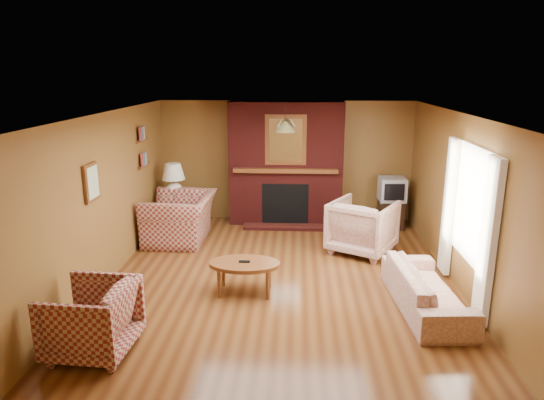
# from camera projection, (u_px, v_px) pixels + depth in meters

# --- Properties ---
(floor) EXTENTS (6.50, 6.50, 0.00)m
(floor) POSITION_uv_depth(u_px,v_px,m) (280.00, 286.00, 6.91)
(floor) COLOR #4C2710
(floor) RESTS_ON ground
(ceiling) EXTENTS (6.50, 6.50, 0.00)m
(ceiling) POSITION_uv_depth(u_px,v_px,m) (280.00, 116.00, 6.28)
(ceiling) COLOR white
(ceiling) RESTS_ON wall_back
(wall_back) EXTENTS (6.50, 0.00, 6.50)m
(wall_back) POSITION_uv_depth(u_px,v_px,m) (286.00, 161.00, 9.73)
(wall_back) COLOR brown
(wall_back) RESTS_ON floor
(wall_front) EXTENTS (6.50, 0.00, 6.50)m
(wall_front) POSITION_uv_depth(u_px,v_px,m) (263.00, 326.00, 3.46)
(wall_front) COLOR brown
(wall_front) RESTS_ON floor
(wall_left) EXTENTS (0.00, 6.50, 6.50)m
(wall_left) POSITION_uv_depth(u_px,v_px,m) (100.00, 202.00, 6.73)
(wall_left) COLOR brown
(wall_left) RESTS_ON floor
(wall_right) EXTENTS (0.00, 6.50, 6.50)m
(wall_right) POSITION_uv_depth(u_px,v_px,m) (467.00, 207.00, 6.46)
(wall_right) COLOR brown
(wall_right) RESTS_ON floor
(fireplace) EXTENTS (2.20, 0.82, 2.40)m
(fireplace) POSITION_uv_depth(u_px,v_px,m) (286.00, 165.00, 9.48)
(fireplace) COLOR #491210
(fireplace) RESTS_ON floor
(window_right) EXTENTS (0.10, 1.85, 2.00)m
(window_right) POSITION_uv_depth(u_px,v_px,m) (468.00, 217.00, 6.29)
(window_right) COLOR beige
(window_right) RESTS_ON wall_right
(bookshelf) EXTENTS (0.09, 0.55, 0.71)m
(bookshelf) POSITION_uv_depth(u_px,v_px,m) (144.00, 148.00, 8.43)
(bookshelf) COLOR brown
(bookshelf) RESTS_ON wall_left
(botanical_print) EXTENTS (0.05, 0.40, 0.50)m
(botanical_print) POSITION_uv_depth(u_px,v_px,m) (91.00, 182.00, 6.34)
(botanical_print) COLOR brown
(botanical_print) RESTS_ON wall_left
(pendant_light) EXTENTS (0.36, 0.36, 0.48)m
(pendant_light) POSITION_uv_depth(u_px,v_px,m) (285.00, 127.00, 8.61)
(pendant_light) COLOR black
(pendant_light) RESTS_ON ceiling
(plaid_loveseat) EXTENTS (1.16, 1.32, 0.84)m
(plaid_loveseat) POSITION_uv_depth(u_px,v_px,m) (180.00, 218.00, 8.64)
(plaid_loveseat) COLOR maroon
(plaid_loveseat) RESTS_ON floor
(plaid_armchair) EXTENTS (0.92, 0.90, 0.79)m
(plaid_armchair) POSITION_uv_depth(u_px,v_px,m) (91.00, 319.00, 5.18)
(plaid_armchair) COLOR maroon
(plaid_armchair) RESTS_ON floor
(floral_sofa) EXTENTS (0.85, 1.88, 0.53)m
(floral_sofa) POSITION_uv_depth(u_px,v_px,m) (426.00, 289.00, 6.19)
(floral_sofa) COLOR beige
(floral_sofa) RESTS_ON floor
(floral_armchair) EXTENTS (1.32, 1.33, 0.90)m
(floral_armchair) POSITION_uv_depth(u_px,v_px,m) (363.00, 227.00, 8.08)
(floral_armchair) COLOR beige
(floral_armchair) RESTS_ON floor
(coffee_table) EXTENTS (0.97, 0.60, 0.47)m
(coffee_table) POSITION_uv_depth(u_px,v_px,m) (245.00, 266.00, 6.60)
(coffee_table) COLOR brown
(coffee_table) RESTS_ON floor
(side_table) EXTENTS (0.45, 0.45, 0.57)m
(side_table) POSITION_uv_depth(u_px,v_px,m) (176.00, 215.00, 9.30)
(side_table) COLOR brown
(side_table) RESTS_ON floor
(table_lamp) EXTENTS (0.43, 0.43, 0.71)m
(table_lamp) POSITION_uv_depth(u_px,v_px,m) (174.00, 180.00, 9.13)
(table_lamp) COLOR white
(table_lamp) RESTS_ON side_table
(tv_stand) EXTENTS (0.52, 0.48, 0.54)m
(tv_stand) POSITION_uv_depth(u_px,v_px,m) (390.00, 214.00, 9.43)
(tv_stand) COLOR black
(tv_stand) RESTS_ON floor
(crt_tv) EXTENTS (0.50, 0.50, 0.45)m
(crt_tv) POSITION_uv_depth(u_px,v_px,m) (392.00, 189.00, 9.30)
(crt_tv) COLOR #9B9EA2
(crt_tv) RESTS_ON tv_stand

